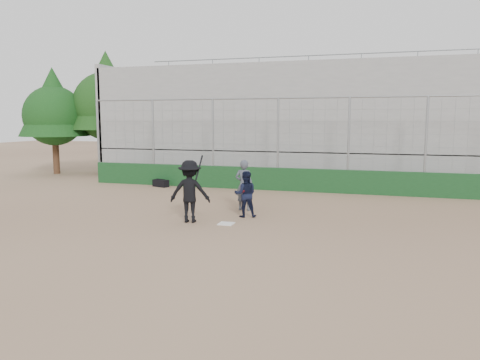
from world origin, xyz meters
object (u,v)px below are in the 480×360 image
(equipment_bag, at_px, (161,183))
(batter_at_plate, at_px, (190,191))
(catcher_crouched, at_px, (245,202))
(umpire, at_px, (244,188))

(equipment_bag, bearing_deg, batter_at_plate, -56.85)
(catcher_crouched, bearing_deg, batter_at_plate, -140.22)
(umpire, height_order, equipment_bag, umpire)
(umpire, relative_size, equipment_bag, 1.86)
(batter_at_plate, height_order, catcher_crouched, batter_at_plate)
(catcher_crouched, bearing_deg, umpire, 108.74)
(batter_at_plate, relative_size, catcher_crouched, 1.99)
(batter_at_plate, distance_m, equipment_bag, 7.82)
(batter_at_plate, xyz_separation_m, umpire, (1.04, 2.24, -0.16))
(catcher_crouched, distance_m, equipment_bag, 7.79)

